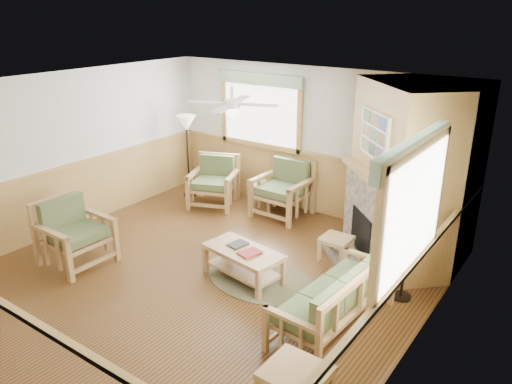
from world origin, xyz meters
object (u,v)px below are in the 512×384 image
Objects in this scene: armchair_back_left at (213,182)px; end_table_chairs at (262,196)px; armchair_left at (75,233)px; floor_lamp_right at (408,238)px; footstool at (336,249)px; floor_lamp_left at (188,156)px; armchair_back_right at (282,189)px; coffee_table at (243,264)px; sofa at (334,296)px.

end_table_chairs is (0.88, 0.40, -0.22)m from armchair_back_left.
floor_lamp_right reaches higher than armchair_left.
footstool is 3.87m from floor_lamp_left.
end_table_chairs is at bearing 174.87° from armchair_back_right.
armchair_back_left is 3.03m from armchair_left.
floor_lamp_right is at bearing -24.44° from end_table_chairs.
armchair_back_left is 0.82× the size of coffee_table.
coffee_table is at bearing -35.03° from floor_lamp_left.
sofa is 1.74m from footstool.
armchair_left is 4.76m from floor_lamp_right.
armchair_back_right is at bearing 148.04° from footstool.
sofa is 3.59× the size of end_table_chairs.
end_table_chairs reaches higher than coffee_table.
armchair_left is 2.28× the size of footstool.
end_table_chairs is 0.31× the size of floor_lamp_left.
floor_lamp_right is at bearing 161.35° from sofa.
armchair_back_left is 2.94m from coffee_table.
armchair_back_left is at bearing -8.00° from floor_lamp_left.
floor_lamp_left is at bearing 153.70° from coffee_table.
floor_lamp_left reaches higher than coffee_table.
footstool is (3.00, -0.67, -0.28)m from armchair_back_left.
floor_lamp_right is at bearing -26.51° from armchair_back_right.
armchair_back_left reaches higher than end_table_chairs.
floor_lamp_right is at bearing -65.12° from armchair_left.
armchair_left is at bearing -143.21° from footstool.
floor_lamp_left is (-0.60, 3.13, 0.34)m from armchair_left.
floor_lamp_right is at bearing -20.14° from footstool.
sofa reaches higher than footstool.
armchair_left is at bearing -74.66° from sofa.
coffee_table is 2.68m from end_table_chairs.
footstool is (1.63, -1.02, -0.32)m from armchair_back_right.
sofa is at bearing -64.09° from footstool.
armchair_back_right is 0.59× the size of floor_lamp_right.
floor_lamp_left is (-2.93, 2.05, 0.61)m from coffee_table.
armchair_back_right is 2.45m from coffee_table.
armchair_left is 0.57× the size of floor_lamp_right.
floor_lamp_left is (-4.49, 2.32, 0.41)m from sofa.
coffee_table is 2.25× the size of end_table_chairs.
armchair_back_right is 2.00× the size of end_table_chairs.
armchair_left is (-1.51, -3.37, -0.02)m from armchair_back_right.
end_table_chairs is at bearing 2.54° from armchair_back_left.
floor_lamp_right is at bearing -36.56° from armchair_back_left.
armchair_back_right is at bearing -5.85° from end_table_chairs.
end_table_chairs is at bearing -15.53° from armchair_left.
coffee_table is (2.18, -1.95, -0.24)m from armchair_back_left.
sofa is at bearing -42.35° from end_table_chairs.
floor_lamp_left reaches higher than armchair_left.
coffee_table is (2.33, 1.07, -0.27)m from armchair_left.
floor_lamp_left is at bearing -113.67° from sofa.
armchair_back_right reaches higher than coffee_table.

